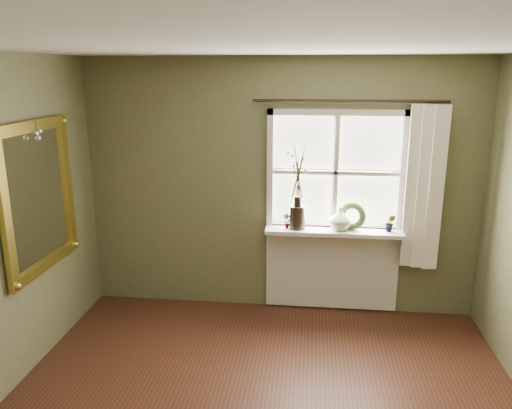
{
  "coord_description": "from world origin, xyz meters",
  "views": [
    {
      "loc": [
        0.32,
        -2.69,
        2.45
      ],
      "look_at": [
        -0.17,
        1.55,
        1.31
      ],
      "focal_mm": 35.0,
      "sensor_mm": 36.0,
      "label": 1
    }
  ],
  "objects_px": {
    "cream_vase": "(340,219)",
    "wreath": "(352,219)",
    "dark_jug": "(297,217)",
    "gilt_mirror": "(39,197)"
  },
  "relations": [
    {
      "from": "wreath",
      "to": "gilt_mirror",
      "type": "bearing_deg",
      "value": -135.69
    },
    {
      "from": "gilt_mirror",
      "to": "cream_vase",
      "type": "bearing_deg",
      "value": 20.6
    },
    {
      "from": "cream_vase",
      "to": "gilt_mirror",
      "type": "distance_m",
      "value": 2.78
    },
    {
      "from": "dark_jug",
      "to": "wreath",
      "type": "xyz_separation_m",
      "value": [
        0.55,
        0.04,
        -0.01
      ]
    },
    {
      "from": "wreath",
      "to": "cream_vase",
      "type": "bearing_deg",
      "value": -137.82
    },
    {
      "from": "gilt_mirror",
      "to": "dark_jug",
      "type": "bearing_deg",
      "value": 24.24
    },
    {
      "from": "cream_vase",
      "to": "gilt_mirror",
      "type": "xyz_separation_m",
      "value": [
        -2.57,
        -0.97,
        0.4
      ]
    },
    {
      "from": "cream_vase",
      "to": "wreath",
      "type": "xyz_separation_m",
      "value": [
        0.12,
        0.04,
        -0.01
      ]
    },
    {
      "from": "cream_vase",
      "to": "dark_jug",
      "type": "bearing_deg",
      "value": 180.0
    },
    {
      "from": "dark_jug",
      "to": "cream_vase",
      "type": "relative_size",
      "value": 1.03
    }
  ]
}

